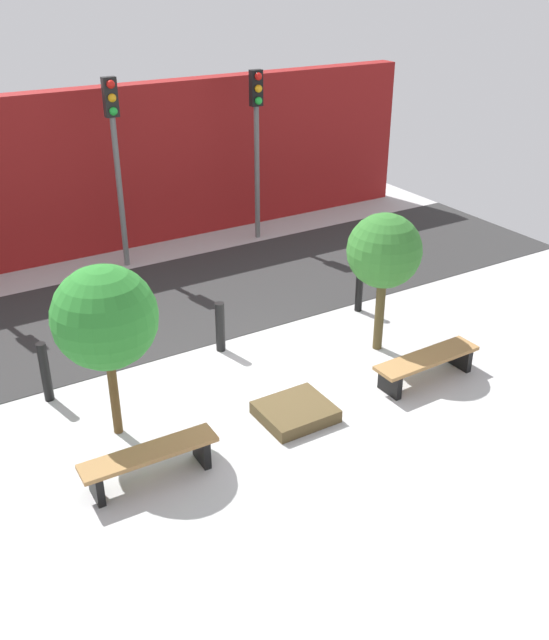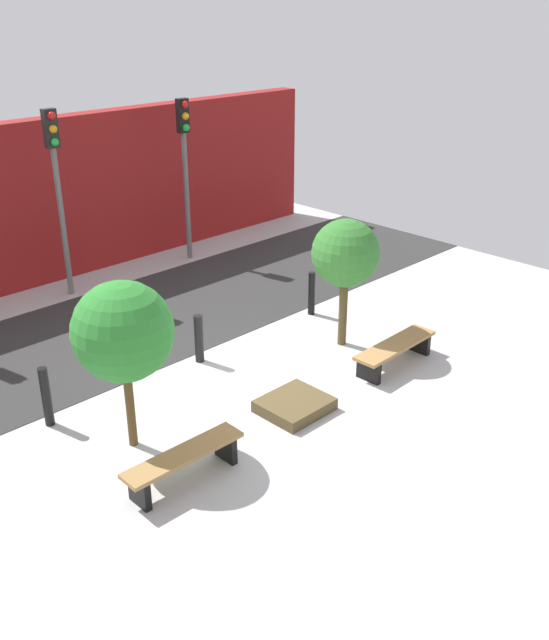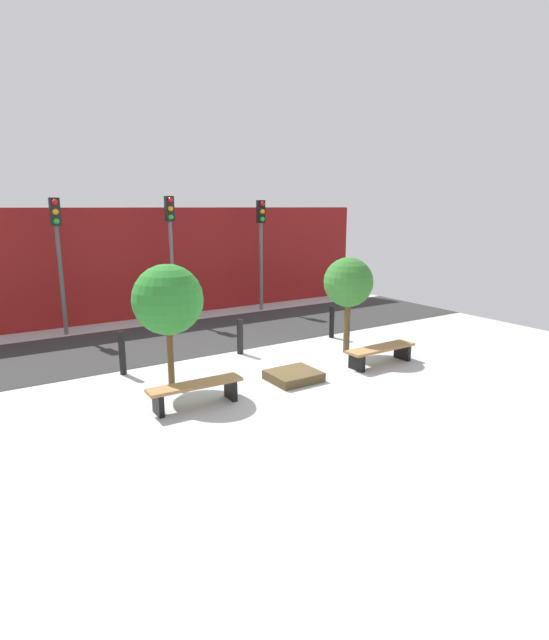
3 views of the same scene
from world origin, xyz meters
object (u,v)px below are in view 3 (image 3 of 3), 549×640
object	(u,v)px
bench_left	(196,390)
traffic_light_mid_east	(261,235)
planter_bed	(294,376)
tree_behind_right_bench	(348,283)
traffic_light_west	(58,242)
bollard_far_left	(122,353)
bench_right	(381,352)
tree_behind_left_bench	(168,300)
bollard_left	(240,336)
bollard_center	(332,322)
traffic_light_mid_west	(171,237)

from	to	relation	value
bench_left	traffic_light_mid_east	size ratio (longest dim) A/B	0.47
planter_bed	tree_behind_right_bench	bearing A→B (deg)	23.52
planter_bed	traffic_light_west	size ratio (longest dim) A/B	0.27
tree_behind_right_bench	bollard_far_left	size ratio (longest dim) A/B	2.48
bench_right	bollard_far_left	bearing A→B (deg)	153.07
tree_behind_left_bench	bollard_left	size ratio (longest dim) A/B	2.84
bench_left	bollard_center	size ratio (longest dim) A/B	1.98
bollard_left	traffic_light_west	size ratio (longest dim) A/B	0.23
bollard_left	bollard_far_left	bearing A→B (deg)	180.00
bollard_far_left	traffic_light_mid_east	bearing A→B (deg)	35.31
tree_behind_right_bench	traffic_light_mid_west	size ratio (longest dim) A/B	0.61
tree_behind_left_bench	traffic_light_west	distance (m)	6.00
planter_bed	bollard_far_left	world-z (taller)	bollard_far_left
bench_right	traffic_light_mid_east	world-z (taller)	traffic_light_mid_east
planter_bed	traffic_light_west	world-z (taller)	traffic_light_west
bench_left	traffic_light_mid_west	world-z (taller)	traffic_light_mid_west
traffic_light_west	traffic_light_mid_east	distance (m)	6.73
bench_right	bollard_far_left	world-z (taller)	bollard_far_left
traffic_light_west	traffic_light_mid_east	size ratio (longest dim) A/B	1.01
bollard_far_left	bollard_center	bearing A→B (deg)	0.00
planter_bed	bollard_center	size ratio (longest dim) A/B	1.14
bollard_far_left	bollard_left	bearing A→B (deg)	0.00
bollard_center	traffic_light_mid_west	size ratio (longest dim) A/B	0.23
bench_right	planter_bed	bearing A→B (deg)	174.02
bench_left	bench_right	distance (m)	4.75
traffic_light_mid_east	bench_right	bearing A→B (deg)	-97.93
bollard_center	traffic_light_mid_east	distance (m)	5.03
tree_behind_right_bench	bollard_far_left	world-z (taller)	tree_behind_right_bench
tree_behind_left_bench	traffic_light_west	size ratio (longest dim) A/B	0.66
bollard_far_left	traffic_light_mid_west	xyz separation A→B (m)	(2.99, 4.50, 2.25)
bollard_center	traffic_light_mid_east	xyz separation A→B (m)	(0.37, 4.50, 2.22)
tree_behind_right_bench	traffic_light_mid_west	world-z (taller)	traffic_light_mid_west
tree_behind_right_bench	tree_behind_left_bench	bearing A→B (deg)	180.00
bench_left	tree_behind_right_bench	bearing A→B (deg)	15.73
tree_behind_left_bench	traffic_light_mid_west	bearing A→B (deg)	67.93
traffic_light_mid_west	traffic_light_mid_east	distance (m)	3.36
planter_bed	traffic_light_mid_west	distance (m)	7.38
bench_left	bollard_left	xyz separation A→B (m)	(2.38, 2.59, 0.12)
bench_left	bollard_far_left	world-z (taller)	bollard_far_left
bollard_left	traffic_light_west	bearing A→B (deg)	126.77
bench_left	traffic_light_west	bearing A→B (deg)	99.10
bollard_left	traffic_light_mid_east	distance (m)	6.05
bench_right	traffic_light_mid_east	distance (m)	7.54
bench_left	traffic_light_mid_west	bearing A→B (deg)	72.65
tree_behind_right_bench	traffic_light_west	distance (m)	8.25
bollard_far_left	traffic_light_mid_east	xyz separation A→B (m)	(6.36, 4.50, 2.19)
bollard_far_left	bollard_left	xyz separation A→B (m)	(2.99, 0.00, -0.04)
tree_behind_left_bench	bollard_far_left	xyz separation A→B (m)	(-0.62, 1.36, -1.35)
tree_behind_left_bench	bollard_center	distance (m)	5.71
bollard_far_left	bench_right	bearing A→B (deg)	-25.77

